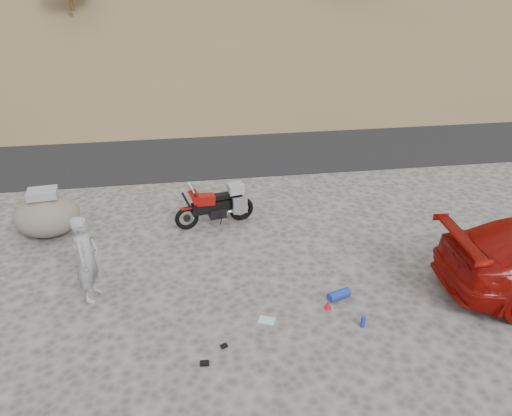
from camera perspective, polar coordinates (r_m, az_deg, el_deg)
The scene contains 11 objects.
ground at distance 10.71m, azimuth -7.79°, elevation -8.89°, with size 140.00×140.00×0.00m, color #454240.
road at distance 18.78m, azimuth -8.63°, elevation 7.24°, with size 120.00×7.00×0.05m, color black.
motorcycle at distance 12.76m, azimuth -4.33°, elevation 0.34°, with size 2.07×0.87×1.25m.
man at distance 10.85m, azimuth -18.01°, elevation -9.61°, with size 0.67×0.44×1.84m, color gray.
boulder at distance 13.28m, azimuth -22.79°, elevation -0.76°, with size 1.68×1.47×1.20m.
gear_blue_mat at distance 10.37m, azimuth 9.47°, elevation -9.74°, with size 0.19×0.19×0.48m, color #193398.
gear_bottle at distance 9.74m, azimuth 12.12°, elevation -12.60°, with size 0.09×0.09×0.24m, color #193398.
gear_funnel at distance 10.08m, azimuth 8.23°, elevation -10.84°, with size 0.15×0.15×0.20m, color red.
gear_glove_a at distance 8.93m, azimuth -5.89°, elevation -17.23°, with size 0.15×0.11×0.04m, color black.
gear_glove_b at distance 9.22m, azimuth -3.68°, elevation -15.45°, with size 0.12×0.09×0.04m, color black.
gear_blue_cloth at distance 9.75m, azimuth 1.24°, elevation -12.71°, with size 0.31×0.22×0.01m, color #97C7E9.
Camera 1 is at (0.12, -8.72, 6.22)m, focal length 35.00 mm.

